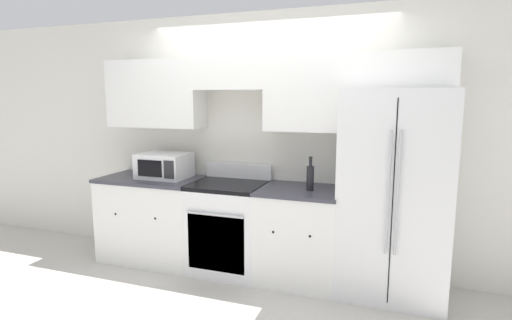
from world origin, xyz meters
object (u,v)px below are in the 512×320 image
at_px(refrigerator, 393,194).
at_px(bottle, 310,177).
at_px(oven_range, 228,227).
at_px(microwave, 164,166).

distance_m(refrigerator, bottle, 0.74).
distance_m(oven_range, microwave, 0.95).
distance_m(oven_range, refrigerator, 1.62).
bearing_deg(bottle, microwave, 177.08).
height_order(oven_range, microwave, microwave).
bearing_deg(oven_range, bottle, -2.34).
height_order(microwave, bottle, bottle).
bearing_deg(microwave, bottle, -2.92).
xyz_separation_m(oven_range, bottle, (0.83, -0.03, 0.57)).
height_order(refrigerator, bottle, refrigerator).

